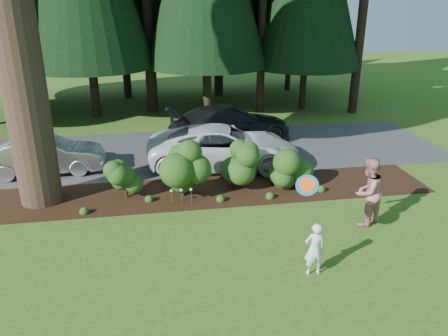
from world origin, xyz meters
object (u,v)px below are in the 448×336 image
object	(u,v)px
child	(314,249)
adult	(368,192)
car_white_suv	(223,147)
frisbee	(307,185)
car_silver_wagon	(45,155)
car_dark_suv	(230,124)

from	to	relation	value
child	adult	size ratio (longest dim) A/B	0.66
child	car_white_suv	bearing A→B (deg)	-81.94
frisbee	adult	bearing A→B (deg)	35.89
car_silver_wagon	car_dark_suv	bearing A→B (deg)	-73.23
child	car_dark_suv	bearing A→B (deg)	-88.72
child	frisbee	xyz separation A→B (m)	(-0.18, 0.27, 1.48)
car_silver_wagon	adult	bearing A→B (deg)	-122.69
car_white_suv	car_dark_suv	distance (m)	3.17
child	car_silver_wagon	bearing A→B (deg)	-44.97
car_dark_suv	adult	bearing A→B (deg)	-171.05
car_white_suv	adult	size ratio (longest dim) A/B	2.85
car_silver_wagon	adult	distance (m)	11.11
car_silver_wagon	adult	size ratio (longest dim) A/B	2.09
car_silver_wagon	child	distance (m)	10.54
car_silver_wagon	car_white_suv	bearing A→B (deg)	-96.98
child	frisbee	bearing A→B (deg)	-55.40
car_white_suv	adult	world-z (taller)	adult
adult	child	bearing A→B (deg)	13.24
car_white_suv	car_dark_suv	bearing A→B (deg)	-7.72
adult	frisbee	bearing A→B (deg)	7.09
car_silver_wagon	child	xyz separation A→B (m)	(7.38, -7.53, -0.06)
car_silver_wagon	car_white_suv	xyz separation A→B (m)	(6.45, -0.43, 0.10)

